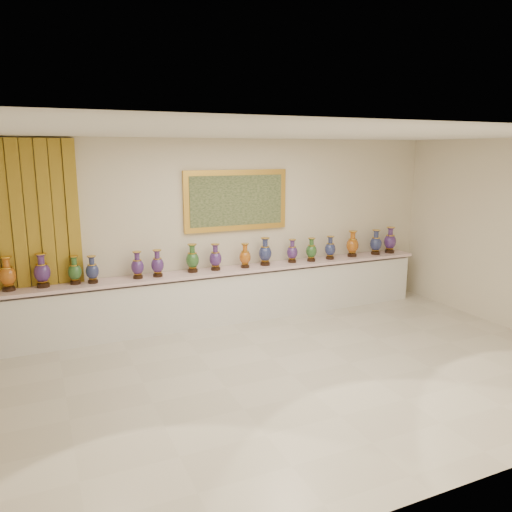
{
  "coord_description": "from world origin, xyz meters",
  "views": [
    {
      "loc": [
        -2.83,
        -5.21,
        2.79
      ],
      "look_at": [
        0.27,
        1.7,
        1.2
      ],
      "focal_mm": 35.0,
      "sensor_mm": 36.0,
      "label": 1
    }
  ],
  "objects_px": {
    "vase_1": "(42,272)",
    "vase_2": "(75,271)",
    "vase_0": "(8,275)",
    "counter": "(227,296)"
  },
  "relations": [
    {
      "from": "counter",
      "to": "vase_0",
      "type": "bearing_deg",
      "value": 179.67
    },
    {
      "from": "vase_0",
      "to": "vase_1",
      "type": "height_order",
      "value": "vase_1"
    },
    {
      "from": "counter",
      "to": "vase_0",
      "type": "relative_size",
      "value": 15.08
    },
    {
      "from": "vase_1",
      "to": "vase_2",
      "type": "distance_m",
      "value": 0.43
    },
    {
      "from": "vase_0",
      "to": "vase_2",
      "type": "bearing_deg",
      "value": -0.48
    },
    {
      "from": "vase_1",
      "to": "vase_2",
      "type": "xyz_separation_m",
      "value": [
        0.43,
        -0.01,
        -0.03
      ]
    },
    {
      "from": "vase_1",
      "to": "vase_0",
      "type": "bearing_deg",
      "value": -179.62
    },
    {
      "from": "counter",
      "to": "vase_0",
      "type": "height_order",
      "value": "vase_0"
    },
    {
      "from": "counter",
      "to": "vase_1",
      "type": "xyz_separation_m",
      "value": [
        -2.79,
        0.02,
        0.68
      ]
    },
    {
      "from": "vase_0",
      "to": "counter",
      "type": "bearing_deg",
      "value": -0.33
    }
  ]
}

